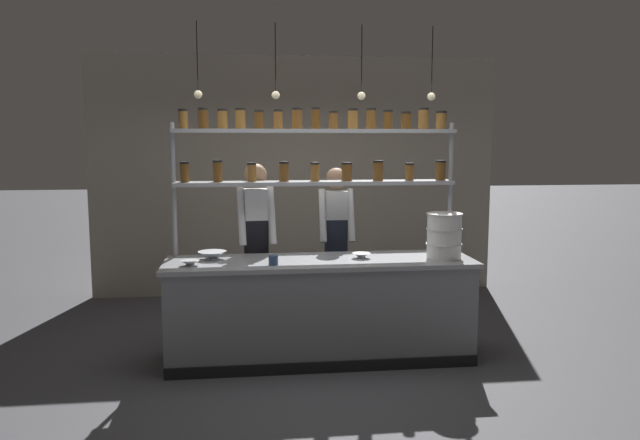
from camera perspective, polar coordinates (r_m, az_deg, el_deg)
ground_plane at (r=5.86m, az=-0.00°, el=-12.51°), size 40.00×40.00×0.00m
back_wall at (r=8.05m, az=-2.20°, el=3.99°), size 5.18×0.12×3.03m
prep_counter at (r=5.72m, az=0.00°, el=-8.18°), size 2.78×0.76×0.92m
spice_shelf_unit at (r=5.84m, az=-0.26°, el=5.77°), size 2.66×0.28×2.29m
chef_left at (r=6.11m, az=-5.85°, el=-1.74°), size 0.38×0.32×1.76m
chef_center at (r=6.44m, az=1.47°, el=-1.60°), size 0.36×0.30×1.71m
container_stack at (r=5.75m, az=11.28°, el=-1.42°), size 0.33×0.33×0.41m
prep_bowl_near_left at (r=5.71m, az=-9.81°, el=-3.21°), size 0.26×0.26×0.07m
prep_bowl_center_front at (r=5.69m, az=3.80°, el=-3.28°), size 0.17×0.17×0.05m
prep_bowl_center_back at (r=5.46m, az=-11.80°, el=-3.89°), size 0.16×0.16×0.05m
serving_cup_front at (r=5.39m, az=-4.29°, el=-3.69°), size 0.08×0.08×0.08m
pendant_light_row at (r=5.52m, az=-0.17°, el=11.63°), size 2.11×0.07×0.64m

